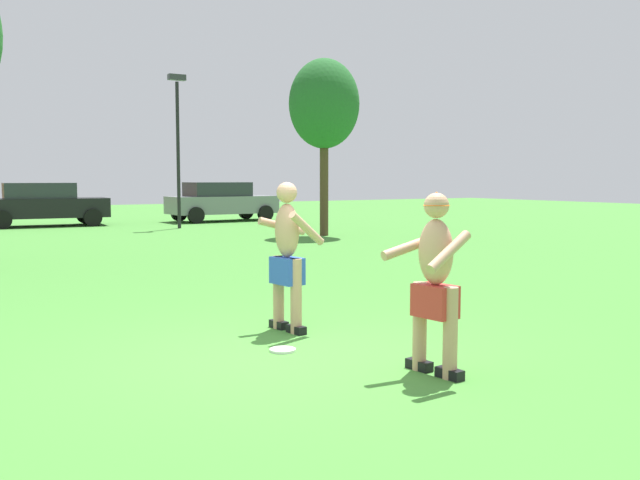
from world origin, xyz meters
name	(u,v)px	position (x,y,z in m)	size (l,w,h in m)	color
ground_plane	(280,357)	(0.00, 0.00, 0.00)	(80.00, 80.00, 0.00)	#428433
player_with_cap	(435,276)	(0.89, -1.26, 0.90)	(0.61, 0.67, 1.64)	black
player_in_blue	(288,252)	(0.63, 1.01, 0.91)	(0.63, 0.68, 1.72)	black
frisbee	(283,350)	(0.12, 0.19, 0.01)	(0.27, 0.27, 0.03)	white
car_gray_mid_lot	(221,201)	(8.08, 20.50, 0.82)	(4.33, 2.09, 1.58)	slate
car_black_far_end	(44,204)	(1.39, 21.06, 0.82)	(4.42, 2.27, 1.58)	black
lamp_post	(178,134)	(5.24, 17.50, 3.28)	(0.60, 0.24, 5.30)	black
tree_behind_players	(324,105)	(7.97, 12.25, 3.95)	(2.13, 2.13, 5.33)	#4C3823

